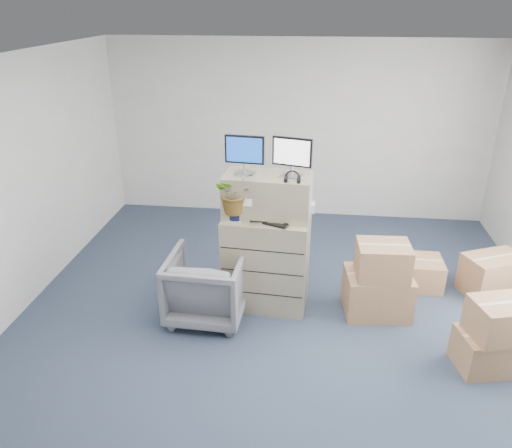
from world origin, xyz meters
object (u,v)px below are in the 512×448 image
(monitor_right, at_px, (292,155))
(potted_plant, at_px, (235,197))
(water_bottle, at_px, (278,204))
(keyboard, at_px, (269,221))
(office_chair, at_px, (207,283))
(monitor_left, at_px, (245,153))
(filing_cabinet_lower, at_px, (266,262))

(monitor_right, relative_size, potted_plant, 0.70)
(monitor_right, height_order, water_bottle, monitor_right)
(keyboard, bearing_deg, office_chair, -137.12)
(monitor_left, xyz_separation_m, keyboard, (0.29, -0.17, -0.70))
(keyboard, height_order, office_chair, keyboard)
(water_bottle, distance_m, potted_plant, 0.48)
(monitor_left, distance_m, water_bottle, 0.67)
(filing_cabinet_lower, xyz_separation_m, office_chair, (-0.63, -0.35, -0.13))
(potted_plant, bearing_deg, monitor_left, 64.69)
(monitor_left, distance_m, keyboard, 0.78)
(monitor_left, xyz_separation_m, monitor_right, (0.51, -0.03, 0.00))
(keyboard, bearing_deg, water_bottle, 83.27)
(monitor_right, distance_m, potted_plant, 0.75)
(water_bottle, bearing_deg, office_chair, -153.41)
(monitor_left, relative_size, office_chair, 0.50)
(monitor_right, relative_size, keyboard, 0.89)
(filing_cabinet_lower, bearing_deg, monitor_left, 168.64)
(office_chair, bearing_deg, monitor_left, -130.14)
(filing_cabinet_lower, height_order, keyboard, keyboard)
(potted_plant, bearing_deg, water_bottle, 15.75)
(keyboard, xyz_separation_m, office_chair, (-0.67, -0.24, -0.69))
(keyboard, distance_m, water_bottle, 0.21)
(monitor_right, xyz_separation_m, keyboard, (-0.22, -0.14, -0.70))
(monitor_left, height_order, keyboard, monitor_left)
(monitor_right, height_order, keyboard, monitor_right)
(monitor_right, distance_m, keyboard, 0.75)
(monitor_left, height_order, monitor_right, same)
(filing_cabinet_lower, xyz_separation_m, water_bottle, (0.12, 0.03, 0.71))
(keyboard, height_order, water_bottle, water_bottle)
(filing_cabinet_lower, distance_m, potted_plant, 0.89)
(monitor_right, relative_size, water_bottle, 1.39)
(water_bottle, xyz_separation_m, office_chair, (-0.75, -0.37, -0.83))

